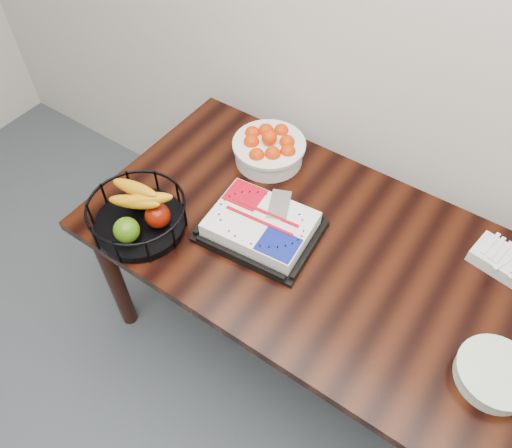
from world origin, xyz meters
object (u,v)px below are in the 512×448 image
Objects in this scene: table at (334,268)px; plate_stack at (495,374)px; cake_tray at (261,226)px; fruit_basket at (137,213)px; tangerine_bowl at (269,145)px.

plate_stack reaches higher than table.
fruit_basket reaches higher than cake_tray.
fruit_basket reaches higher than table.
table is 4.23× the size of cake_tray.
table is at bearing 166.95° from plate_stack.
cake_tray reaches higher than plate_stack.
fruit_basket is at bearing -172.57° from plate_stack.
table is 0.61m from plate_stack.
plate_stack is at bearing 7.43° from fruit_basket.
cake_tray is 1.87× the size of plate_stack.
plate_stack is at bearing -4.32° from cake_tray.
table is 6.23× the size of tangerine_bowl.
fruit_basket reaches higher than tangerine_bowl.
fruit_basket is at bearing -108.42° from tangerine_bowl.
fruit_basket is (-0.18, -0.55, -0.00)m from tangerine_bowl.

